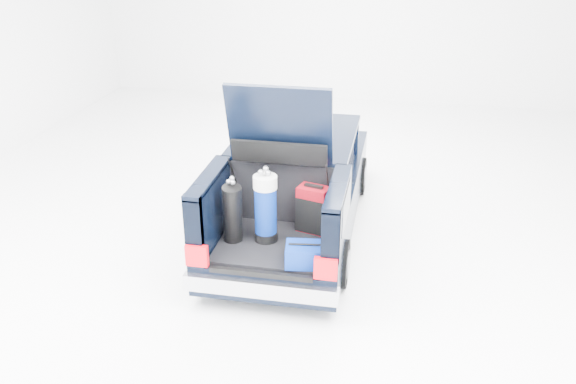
% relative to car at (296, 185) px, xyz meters
% --- Properties ---
extents(ground, '(14.00, 14.00, 0.00)m').
position_rel_car_xyz_m(ground, '(0.00, -0.11, -0.67)').
color(ground, white).
rests_on(ground, ground).
extents(car, '(1.87, 4.65, 2.47)m').
position_rel_car_xyz_m(car, '(0.00, 0.00, 0.00)').
color(car, black).
rests_on(car, ground).
extents(red_suitcase, '(0.43, 0.34, 0.63)m').
position_rel_car_xyz_m(red_suitcase, '(0.43, -1.19, 0.22)').
color(red_suitcase, maroon).
rests_on(red_suitcase, car).
extents(black_golf_bag, '(0.33, 0.39, 0.85)m').
position_rel_car_xyz_m(black_golf_bag, '(-0.48, -1.66, 0.31)').
color(black_golf_bag, black).
rests_on(black_golf_bag, car).
extents(blue_golf_bag, '(0.34, 0.34, 0.96)m').
position_rel_car_xyz_m(blue_golf_bag, '(-0.10, -1.54, 0.36)').
color(blue_golf_bag, black).
rests_on(blue_golf_bag, car).
extents(blue_duffel, '(0.54, 0.39, 0.27)m').
position_rel_car_xyz_m(blue_duffel, '(0.50, -2.01, 0.05)').
color(blue_duffel, navy).
rests_on(blue_duffel, car).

